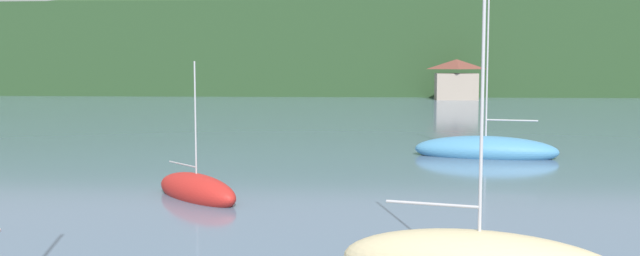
# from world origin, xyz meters

# --- Properties ---
(wooded_hillside) EXTENTS (352.00, 65.20, 33.36)m
(wooded_hillside) POSITION_xyz_m (3.47, 165.32, 6.11)
(wooded_hillside) COLOR #264223
(wooded_hillside) RESTS_ON ground_plane
(shore_building_west) EXTENTS (5.97, 4.12, 5.64)m
(shore_building_west) POSITION_xyz_m (14.06, 121.80, 2.75)
(shore_building_west) COLOR gray
(shore_building_west) RESTS_ON ground_plane
(sailboat_far_6) EXTENTS (8.10, 3.87, 11.71)m
(sailboat_far_6) POSITION_xyz_m (8.31, 61.88, 0.38)
(sailboat_far_6) COLOR teal
(sailboat_far_6) RESTS_ON ground_plane
(sailboat_mid_10) EXTENTS (4.54, 4.57, 5.62)m
(sailboat_mid_10) POSITION_xyz_m (-4.74, 49.07, 0.30)
(sailboat_mid_10) COLOR red
(sailboat_mid_10) RESTS_ON ground_plane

